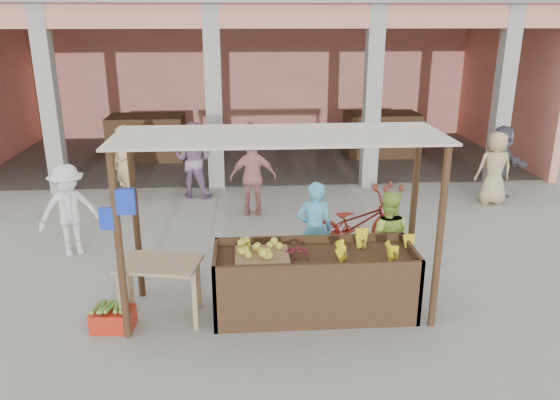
{
  "coord_description": "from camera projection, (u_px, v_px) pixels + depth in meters",
  "views": [
    {
      "loc": [
        -0.39,
        -6.38,
        3.72
      ],
      "look_at": [
        0.14,
        1.2,
        1.17
      ],
      "focal_mm": 35.0,
      "sensor_mm": 36.0,
      "label": 1
    }
  ],
  "objects": [
    {
      "name": "shopper_b",
      "position": [
        253.0,
        175.0,
        10.58
      ],
      "size": [
        0.97,
        0.53,
        1.64
      ],
      "primitive_type": "imported",
      "rotation": [
        0.0,
        0.0,
        3.16
      ],
      "color": "#D48889",
      "rests_on": "ground"
    },
    {
      "name": "shopper_a",
      "position": [
        69.0,
        207.0,
        8.79
      ],
      "size": [
        1.18,
        0.92,
        1.64
      ],
      "primitive_type": "imported",
      "rotation": [
        0.0,
        0.0,
        0.44
      ],
      "color": "silver",
      "rests_on": "ground"
    },
    {
      "name": "shopper_d",
      "position": [
        502.0,
        159.0,
        11.82
      ],
      "size": [
        0.66,
        1.52,
        1.63
      ],
      "primitive_type": "imported",
      "rotation": [
        0.0,
        0.0,
        1.6
      ],
      "color": "#504F5C",
      "rests_on": "ground"
    },
    {
      "name": "berry_heap",
      "position": [
        297.0,
        251.0,
        6.99
      ],
      "size": [
        0.45,
        0.37,
        0.14
      ],
      "primitive_type": "ellipsoid",
      "color": "maroon",
      "rests_on": "fruit_stall"
    },
    {
      "name": "vendor_green",
      "position": [
        387.0,
        236.0,
        7.83
      ],
      "size": [
        0.8,
        0.58,
        1.49
      ],
      "primitive_type": "imported",
      "rotation": [
        0.0,
        0.0,
        2.89
      ],
      "color": "#AEDB4E",
      "rests_on": "ground"
    },
    {
      "name": "side_table",
      "position": [
        160.0,
        272.0,
        6.89
      ],
      "size": [
        1.1,
        0.85,
        0.8
      ],
      "rotation": [
        0.0,
        0.0,
        -0.2
      ],
      "color": "tan",
      "rests_on": "ground"
    },
    {
      "name": "market_building",
      "position": [
        257.0,
        57.0,
        14.83
      ],
      "size": [
        14.4,
        6.4,
        4.2
      ],
      "color": "#EE997C",
      "rests_on": "ground"
    },
    {
      "name": "shopper_f",
      "position": [
        193.0,
        156.0,
        11.67
      ],
      "size": [
        0.98,
        0.72,
        1.8
      ],
      "primitive_type": "imported",
      "rotation": [
        0.0,
        0.0,
        2.87
      ],
      "color": "#95749F",
      "rests_on": "ground"
    },
    {
      "name": "papaya_pile",
      "position": [
        159.0,
        254.0,
        6.81
      ],
      "size": [
        0.77,
        0.44,
        0.22
      ],
      "primitive_type": null,
      "color": "#52912F",
      "rests_on": "side_table"
    },
    {
      "name": "melon_tray",
      "position": [
        262.0,
        252.0,
        6.94
      ],
      "size": [
        0.68,
        0.59,
        0.19
      ],
      "color": "#926D4B",
      "rests_on": "fruit_stall"
    },
    {
      "name": "produce_sacks",
      "position": [
        389.0,
        177.0,
        12.24
      ],
      "size": [
        1.04,
        0.78,
        0.63
      ],
      "color": "maroon",
      "rests_on": "ground"
    },
    {
      "name": "plantain_bundle",
      "position": [
        112.0,
        307.0,
        6.77
      ],
      "size": [
        0.4,
        0.28,
        0.08
      ],
      "primitive_type": null,
      "color": "#639636",
      "rests_on": "red_crate"
    },
    {
      "name": "fruit_stall",
      "position": [
        314.0,
        284.0,
        7.15
      ],
      "size": [
        2.6,
        0.95,
        0.8
      ],
      "primitive_type": "cube",
      "color": "#4C321E",
      "rests_on": "ground"
    },
    {
      "name": "shopper_c",
      "position": [
        495.0,
        164.0,
        11.25
      ],
      "size": [
        0.83,
        0.55,
        1.69
      ],
      "primitive_type": "imported",
      "rotation": [
        0.0,
        0.0,
        3.17
      ],
      "color": "tan",
      "rests_on": "ground"
    },
    {
      "name": "shopper_e",
      "position": [
        124.0,
        162.0,
        11.42
      ],
      "size": [
        0.78,
        0.78,
        1.68
      ],
      "primitive_type": "imported",
      "rotation": [
        0.0,
        0.0,
        -0.78
      ],
      "color": "#D9BA76",
      "rests_on": "ground"
    },
    {
      "name": "vendor_blue",
      "position": [
        314.0,
        227.0,
        8.01
      ],
      "size": [
        0.6,
        0.44,
        1.59
      ],
      "primitive_type": "imported",
      "rotation": [
        0.0,
        0.0,
        3.14
      ],
      "color": "#53BBE4",
      "rests_on": "ground"
    },
    {
      "name": "banana_heap",
      "position": [
        376.0,
        247.0,
        7.05
      ],
      "size": [
        1.07,
        0.59,
        0.2
      ],
      "primitive_type": null,
      "color": "yellow",
      "rests_on": "fruit_stall"
    },
    {
      "name": "ground",
      "position": [
        276.0,
        312.0,
        7.25
      ],
      "size": [
        60.0,
        60.0,
        0.0
      ],
      "primitive_type": "plane",
      "color": "gray",
      "rests_on": "ground"
    },
    {
      "name": "stall_awning",
      "position": [
        274.0,
        167.0,
        6.67
      ],
      "size": [
        4.09,
        1.35,
        2.39
      ],
      "color": "#4C321E",
      "rests_on": "ground"
    },
    {
      "name": "motorcycle",
      "position": [
        356.0,
        222.0,
        9.05
      ],
      "size": [
        1.08,
        1.98,
        0.98
      ],
      "primitive_type": "imported",
      "rotation": [
        0.0,
        0.0,
        1.81
      ],
      "color": "maroon",
      "rests_on": "ground"
    },
    {
      "name": "red_crate",
      "position": [
        113.0,
        319.0,
        6.83
      ],
      "size": [
        0.53,
        0.41,
        0.26
      ],
      "primitive_type": "cube",
      "rotation": [
        0.0,
        0.0,
        -0.09
      ],
      "color": "red",
      "rests_on": "ground"
    }
  ]
}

